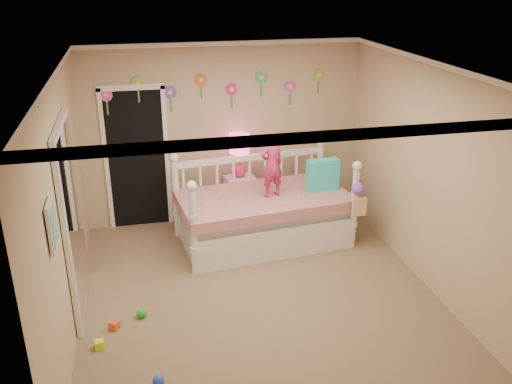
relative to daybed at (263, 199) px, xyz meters
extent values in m
cube|color=#7F684C|center=(-0.37, -1.33, -0.62)|extent=(4.00, 4.50, 0.01)
cube|color=white|center=(-0.37, -1.33, 1.98)|extent=(4.00, 4.50, 0.01)
cube|color=tan|center=(-0.37, 0.92, 0.68)|extent=(4.00, 0.01, 2.60)
cube|color=tan|center=(-2.37, -1.33, 0.68)|extent=(0.01, 4.50, 2.60)
cube|color=tan|center=(1.63, -1.33, 0.68)|extent=(0.01, 4.50, 2.60)
cube|color=#27C3BB|center=(0.82, -0.02, 0.29)|extent=(0.45, 0.20, 0.44)
cube|color=#5FB938|center=(0.82, 0.03, 0.23)|extent=(0.36, 0.20, 0.33)
imported|color=#CA2D66|center=(0.10, -0.06, 0.51)|extent=(0.37, 0.29, 0.89)
cube|color=white|center=(-0.18, 0.72, -0.28)|extent=(0.46, 0.38, 0.69)
sphere|color=#F6205F|center=(-0.18, 0.72, 0.16)|extent=(0.18, 0.18, 0.18)
cylinder|color=#F6205F|center=(-0.18, 0.72, 0.35)|extent=(0.03, 0.03, 0.37)
cylinder|color=#F74A91|center=(-0.18, 0.72, 0.58)|extent=(0.29, 0.29, 0.27)
cube|color=black|center=(-1.62, 0.90, 0.41)|extent=(0.90, 0.04, 2.07)
cube|color=white|center=(-2.33, -1.03, 0.43)|extent=(0.07, 1.30, 2.10)
cube|color=white|center=(-2.34, -2.23, 0.93)|extent=(0.05, 0.34, 0.42)
camera|label=1|loc=(-1.59, -6.57, 2.90)|focal=38.34mm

